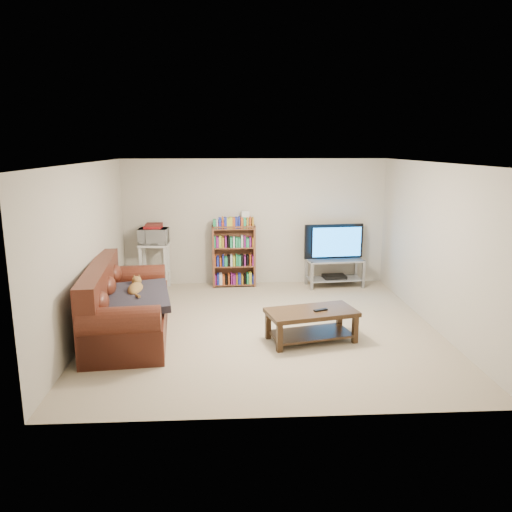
{
  "coord_description": "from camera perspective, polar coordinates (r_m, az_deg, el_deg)",
  "views": [
    {
      "loc": [
        -0.52,
        -6.96,
        2.63
      ],
      "look_at": [
        -0.1,
        0.4,
        1.0
      ],
      "focal_mm": 35.0,
      "sensor_mm": 36.0,
      "label": 1
    }
  ],
  "objects": [
    {
      "name": "coffee_table",
      "position": [
        6.92,
        6.34,
        -7.22
      ],
      "size": [
        1.31,
        0.87,
        0.44
      ],
      "rotation": [
        0.0,
        0.0,
        0.23
      ],
      "color": "#322011",
      "rests_on": "floor"
    },
    {
      "name": "cat",
      "position": [
        7.29,
        -13.61,
        -3.7
      ],
      "size": [
        0.32,
        0.67,
        0.19
      ],
      "primitive_type": null,
      "rotation": [
        0.0,
        0.0,
        0.1
      ],
      "color": "brown",
      "rests_on": "sofa"
    },
    {
      "name": "television",
      "position": [
        9.5,
        9.07,
        1.56
      ],
      "size": [
        1.15,
        0.26,
        0.66
      ],
      "primitive_type": "imported",
      "rotation": [
        0.0,
        0.0,
        3.24
      ],
      "color": "black",
      "rests_on": "tv_stand"
    },
    {
      "name": "blanket",
      "position": [
        7.1,
        -13.73,
        -4.64
      ],
      "size": [
        1.12,
        1.34,
        0.2
      ],
      "primitive_type": "cube",
      "rotation": [
        0.05,
        -0.04,
        0.18
      ],
      "color": "#26242D",
      "rests_on": "sofa"
    },
    {
      "name": "microwave_stand",
      "position": [
        9.5,
        -11.51,
        -0.45
      ],
      "size": [
        0.56,
        0.42,
        0.85
      ],
      "rotation": [
        0.0,
        0.0,
        -0.06
      ],
      "color": "silver",
      "rests_on": "floor"
    },
    {
      "name": "dvd_player",
      "position": [
        9.65,
        8.94,
        -2.34
      ],
      "size": [
        0.45,
        0.34,
        0.06
      ],
      "primitive_type": "cube",
      "rotation": [
        0.0,
        0.0,
        0.09
      ],
      "color": "black",
      "rests_on": "tv_stand"
    },
    {
      "name": "game_boxes",
      "position": [
        9.39,
        -11.67,
        3.27
      ],
      "size": [
        0.33,
        0.29,
        0.05
      ],
      "primitive_type": "cube",
      "rotation": [
        0.0,
        0.0,
        -0.06
      ],
      "color": "maroon",
      "rests_on": "microwave"
    },
    {
      "name": "tv_stand",
      "position": [
        9.61,
        8.97,
        -1.37
      ],
      "size": [
        1.1,
        0.57,
        0.53
      ],
      "rotation": [
        0.0,
        0.0,
        0.09
      ],
      "color": "#999EA3",
      "rests_on": "floor"
    },
    {
      "name": "sofa",
      "position": [
        7.34,
        -15.04,
        -6.07
      ],
      "size": [
        1.25,
        2.47,
        1.02
      ],
      "rotation": [
        0.0,
        0.0,
        0.1
      ],
      "color": "#4E2014",
      "rests_on": "floor"
    },
    {
      "name": "microwave",
      "position": [
        9.41,
        -11.63,
        2.24
      ],
      "size": [
        0.55,
        0.39,
        0.29
      ],
      "primitive_type": "imported",
      "rotation": [
        0.0,
        0.0,
        -0.06
      ],
      "color": "silver",
      "rests_on": "microwave_stand"
    },
    {
      "name": "bookshelf",
      "position": [
        9.46,
        -2.55,
        0.11
      ],
      "size": [
        0.82,
        0.29,
        1.18
      ],
      "rotation": [
        0.0,
        0.0,
        0.04
      ],
      "color": "brown",
      "rests_on": "floor"
    },
    {
      "name": "ceiling",
      "position": [
        6.98,
        1.02,
        10.58
      ],
      "size": [
        5.0,
        5.0,
        0.0
      ],
      "primitive_type": "plane",
      "rotation": [
        3.14,
        0.0,
        0.0
      ],
      "color": "white",
      "rests_on": "ground"
    },
    {
      "name": "shelf_clutter",
      "position": [
        9.36,
        -1.99,
        4.19
      ],
      "size": [
        0.6,
        0.2,
        0.28
      ],
      "rotation": [
        0.0,
        0.0,
        0.04
      ],
      "color": "silver",
      "rests_on": "bookshelf"
    },
    {
      "name": "wall_left",
      "position": [
        7.38,
        -18.77,
        0.62
      ],
      "size": [
        0.0,
        5.0,
        5.0
      ],
      "primitive_type": "plane",
      "rotation": [
        1.57,
        0.0,
        1.57
      ],
      "color": "beige",
      "rests_on": "ground"
    },
    {
      "name": "wall_front",
      "position": [
        4.71,
        3.21,
        -5.21
      ],
      "size": [
        5.0,
        0.0,
        5.0
      ],
      "primitive_type": "plane",
      "rotation": [
        -1.57,
        0.0,
        0.0
      ],
      "color": "beige",
      "rests_on": "ground"
    },
    {
      "name": "remote",
      "position": [
        6.87,
        7.39,
        -6.14
      ],
      "size": [
        0.2,
        0.12,
        0.02
      ],
      "primitive_type": "cube",
      "rotation": [
        0.0,
        0.0,
        0.38
      ],
      "color": "black",
      "rests_on": "coffee_table"
    },
    {
      "name": "wall_right",
      "position": [
        7.72,
        19.83,
        1.04
      ],
      "size": [
        0.0,
        5.0,
        5.0
      ],
      "primitive_type": "plane",
      "rotation": [
        1.57,
        0.0,
        -1.57
      ],
      "color": "beige",
      "rests_on": "ground"
    },
    {
      "name": "wall_back",
      "position": [
        9.58,
        -0.11,
        3.88
      ],
      "size": [
        5.0,
        0.0,
        5.0
      ],
      "primitive_type": "plane",
      "rotation": [
        1.57,
        0.0,
        0.0
      ],
      "color": "beige",
      "rests_on": "ground"
    },
    {
      "name": "floor",
      "position": [
        7.46,
        0.95,
        -8.18
      ],
      "size": [
        5.0,
        5.0,
        0.0
      ],
      "primitive_type": "plane",
      "color": "tan",
      "rests_on": "ground"
    }
  ]
}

